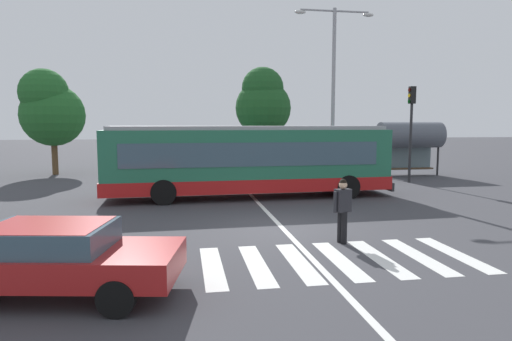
{
  "coord_description": "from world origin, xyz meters",
  "views": [
    {
      "loc": [
        -2.92,
        -12.53,
        3.16
      ],
      "look_at": [
        -0.06,
        4.58,
        1.3
      ],
      "focal_mm": 30.73,
      "sensor_mm": 36.0,
      "label": 1
    }
  ],
  "objects_px": {
    "parked_car_charcoal": "(269,161)",
    "twin_arm_street_lamp": "(333,77)",
    "pedestrian_crossing_street": "(343,207)",
    "background_tree_right": "(263,102)",
    "foreground_sedan": "(53,256)",
    "bus_stop_shelter": "(410,136)",
    "parked_car_white": "(186,162)",
    "city_transit_bus": "(249,160)",
    "background_tree_left": "(50,109)",
    "parked_car_teal": "(228,161)",
    "traffic_light_far_corner": "(411,119)"
  },
  "relations": [
    {
      "from": "city_transit_bus",
      "to": "parked_car_teal",
      "type": "distance_m",
      "value": 9.35
    },
    {
      "from": "parked_car_charcoal",
      "to": "twin_arm_street_lamp",
      "type": "bearing_deg",
      "value": -61.87
    },
    {
      "from": "pedestrian_crossing_street",
      "to": "traffic_light_far_corner",
      "type": "bearing_deg",
      "value": 54.15
    },
    {
      "from": "parked_car_charcoal",
      "to": "background_tree_right",
      "type": "distance_m",
      "value": 5.09
    },
    {
      "from": "pedestrian_crossing_street",
      "to": "city_transit_bus",
      "type": "bearing_deg",
      "value": 99.97
    },
    {
      "from": "parked_car_white",
      "to": "bus_stop_shelter",
      "type": "relative_size",
      "value": 1.2
    },
    {
      "from": "parked_car_white",
      "to": "foreground_sedan",
      "type": "bearing_deg",
      "value": -97.49
    },
    {
      "from": "city_transit_bus",
      "to": "background_tree_left",
      "type": "bearing_deg",
      "value": 136.48
    },
    {
      "from": "parked_car_white",
      "to": "background_tree_right",
      "type": "height_order",
      "value": "background_tree_right"
    },
    {
      "from": "pedestrian_crossing_street",
      "to": "parked_car_charcoal",
      "type": "distance_m",
      "value": 16.83
    },
    {
      "from": "pedestrian_crossing_street",
      "to": "twin_arm_street_lamp",
      "type": "xyz_separation_m",
      "value": [
        3.91,
        12.02,
        4.68
      ]
    },
    {
      "from": "city_transit_bus",
      "to": "bus_stop_shelter",
      "type": "height_order",
      "value": "bus_stop_shelter"
    },
    {
      "from": "city_transit_bus",
      "to": "pedestrian_crossing_street",
      "type": "relative_size",
      "value": 7.12
    },
    {
      "from": "pedestrian_crossing_street",
      "to": "background_tree_right",
      "type": "distance_m",
      "value": 20.44
    },
    {
      "from": "parked_car_teal",
      "to": "background_tree_left",
      "type": "distance_m",
      "value": 11.33
    },
    {
      "from": "city_transit_bus",
      "to": "pedestrian_crossing_street",
      "type": "height_order",
      "value": "city_transit_bus"
    },
    {
      "from": "parked_car_white",
      "to": "parked_car_teal",
      "type": "height_order",
      "value": "same"
    },
    {
      "from": "twin_arm_street_lamp",
      "to": "background_tree_left",
      "type": "relative_size",
      "value": 1.43
    },
    {
      "from": "parked_car_white",
      "to": "background_tree_right",
      "type": "bearing_deg",
      "value": 32.23
    },
    {
      "from": "parked_car_teal",
      "to": "twin_arm_street_lamp",
      "type": "height_order",
      "value": "twin_arm_street_lamp"
    },
    {
      "from": "background_tree_left",
      "to": "background_tree_right",
      "type": "bearing_deg",
      "value": 9.05
    },
    {
      "from": "city_transit_bus",
      "to": "pedestrian_crossing_street",
      "type": "xyz_separation_m",
      "value": [
        1.35,
        -7.65,
        -0.62
      ]
    },
    {
      "from": "parked_car_charcoal",
      "to": "background_tree_left",
      "type": "bearing_deg",
      "value": 175.34
    },
    {
      "from": "parked_car_white",
      "to": "bus_stop_shelter",
      "type": "distance_m",
      "value": 13.76
    },
    {
      "from": "foreground_sedan",
      "to": "bus_stop_shelter",
      "type": "bearing_deg",
      "value": 45.73
    },
    {
      "from": "pedestrian_crossing_street",
      "to": "traffic_light_far_corner",
      "type": "height_order",
      "value": "traffic_light_far_corner"
    },
    {
      "from": "foreground_sedan",
      "to": "bus_stop_shelter",
      "type": "relative_size",
      "value": 1.23
    },
    {
      "from": "city_transit_bus",
      "to": "parked_car_charcoal",
      "type": "relative_size",
      "value": 2.62
    },
    {
      "from": "foreground_sedan",
      "to": "background_tree_left",
      "type": "xyz_separation_m",
      "value": [
        -5.61,
        20.47,
        3.31
      ]
    },
    {
      "from": "background_tree_left",
      "to": "bus_stop_shelter",
      "type": "bearing_deg",
      "value": -11.02
    },
    {
      "from": "parked_car_teal",
      "to": "background_tree_left",
      "type": "xyz_separation_m",
      "value": [
        -10.8,
        0.91,
        3.31
      ]
    },
    {
      "from": "foreground_sedan",
      "to": "parked_car_white",
      "type": "height_order",
      "value": "same"
    },
    {
      "from": "twin_arm_street_lamp",
      "to": "traffic_light_far_corner",
      "type": "bearing_deg",
      "value": -15.86
    },
    {
      "from": "pedestrian_crossing_street",
      "to": "background_tree_left",
      "type": "bearing_deg",
      "value": 124.11
    },
    {
      "from": "twin_arm_street_lamp",
      "to": "parked_car_charcoal",
      "type": "bearing_deg",
      "value": 118.13
    },
    {
      "from": "city_transit_bus",
      "to": "foreground_sedan",
      "type": "bearing_deg",
      "value": -116.67
    },
    {
      "from": "parked_car_charcoal",
      "to": "traffic_light_far_corner",
      "type": "bearing_deg",
      "value": -42.13
    },
    {
      "from": "pedestrian_crossing_street",
      "to": "traffic_light_far_corner",
      "type": "relative_size",
      "value": 0.34
    },
    {
      "from": "city_transit_bus",
      "to": "foreground_sedan",
      "type": "xyz_separation_m",
      "value": [
        -5.15,
        -10.25,
        -0.82
      ]
    },
    {
      "from": "pedestrian_crossing_street",
      "to": "parked_car_teal",
      "type": "xyz_separation_m",
      "value": [
        -1.31,
        16.96,
        -0.2
      ]
    },
    {
      "from": "traffic_light_far_corner",
      "to": "bus_stop_shelter",
      "type": "height_order",
      "value": "traffic_light_far_corner"
    },
    {
      "from": "parked_car_charcoal",
      "to": "twin_arm_street_lamp",
      "type": "relative_size",
      "value": 0.51
    },
    {
      "from": "pedestrian_crossing_street",
      "to": "foreground_sedan",
      "type": "bearing_deg",
      "value": -158.22
    },
    {
      "from": "pedestrian_crossing_street",
      "to": "background_tree_right",
      "type": "bearing_deg",
      "value": 85.63
    },
    {
      "from": "city_transit_bus",
      "to": "twin_arm_street_lamp",
      "type": "xyz_separation_m",
      "value": [
        5.25,
        4.36,
        4.06
      ]
    },
    {
      "from": "twin_arm_street_lamp",
      "to": "background_tree_right",
      "type": "xyz_separation_m",
      "value": [
        -2.38,
        8.03,
        -0.99
      ]
    },
    {
      "from": "background_tree_left",
      "to": "twin_arm_street_lamp",
      "type": "bearing_deg",
      "value": -20.1
    },
    {
      "from": "foreground_sedan",
      "to": "city_transit_bus",
      "type": "bearing_deg",
      "value": 63.33
    },
    {
      "from": "traffic_light_far_corner",
      "to": "twin_arm_street_lamp",
      "type": "bearing_deg",
      "value": 164.14
    },
    {
      "from": "pedestrian_crossing_street",
      "to": "background_tree_right",
      "type": "height_order",
      "value": "background_tree_right"
    }
  ]
}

